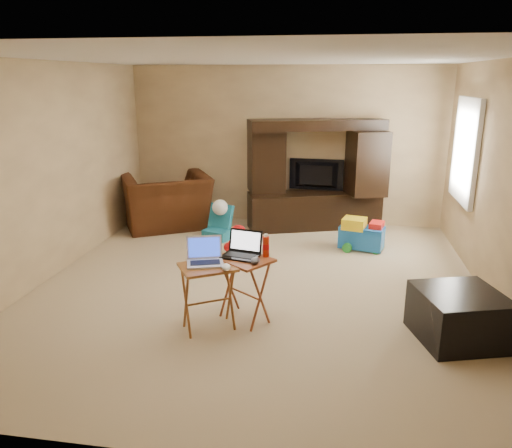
% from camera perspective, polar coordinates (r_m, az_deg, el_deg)
% --- Properties ---
extents(floor, '(5.50, 5.50, 0.00)m').
position_cam_1_polar(floor, '(5.80, 0.32, -7.05)').
color(floor, '#C8B48A').
rests_on(floor, ground).
extents(ceiling, '(5.50, 5.50, 0.00)m').
position_cam_1_polar(ceiling, '(5.32, 0.37, 18.47)').
color(ceiling, silver).
rests_on(ceiling, ground).
extents(wall_back, '(5.00, 0.00, 5.00)m').
position_cam_1_polar(wall_back, '(8.12, 3.41, 8.89)').
color(wall_back, tan).
rests_on(wall_back, ground).
extents(wall_front, '(5.00, 0.00, 5.00)m').
position_cam_1_polar(wall_front, '(2.84, -8.38, -5.64)').
color(wall_front, tan).
rests_on(wall_front, ground).
extents(wall_left, '(0.00, 5.50, 5.50)m').
position_cam_1_polar(wall_left, '(6.31, -22.81, 5.47)').
color(wall_left, tan).
rests_on(wall_left, ground).
extents(wall_right, '(0.00, 5.50, 5.50)m').
position_cam_1_polar(wall_right, '(5.62, 26.49, 3.81)').
color(wall_right, tan).
rests_on(wall_right, ground).
extents(window_pane, '(0.00, 1.20, 1.20)m').
position_cam_1_polar(window_pane, '(7.06, 22.97, 7.73)').
color(window_pane, white).
rests_on(window_pane, ground).
extents(window_frame, '(0.06, 1.14, 1.34)m').
position_cam_1_polar(window_frame, '(7.06, 22.81, 7.75)').
color(window_frame, white).
rests_on(window_frame, ground).
extents(entertainment_center, '(2.14, 1.16, 1.70)m').
position_cam_1_polar(entertainment_center, '(7.86, 6.80, 5.61)').
color(entertainment_center, black).
rests_on(entertainment_center, floor).
extents(television, '(0.87, 0.17, 0.50)m').
position_cam_1_polar(television, '(8.01, 6.85, 5.55)').
color(television, black).
rests_on(television, entertainment_center).
extents(recliner, '(1.70, 1.64, 0.85)m').
position_cam_1_polar(recliner, '(8.04, -10.21, 2.58)').
color(recliner, '#431F0E').
rests_on(recliner, floor).
extents(child_rocker, '(0.51, 0.54, 0.50)m').
position_cam_1_polar(child_rocker, '(7.39, -4.29, 0.21)').
color(child_rocker, '#176780').
rests_on(child_rocker, floor).
extents(plush_toy, '(0.40, 0.33, 0.45)m').
position_cam_1_polar(plush_toy, '(6.63, -2.02, -1.94)').
color(plush_toy, red).
rests_on(plush_toy, floor).
extents(push_toy, '(0.70, 0.57, 0.45)m').
position_cam_1_polar(push_toy, '(7.07, 11.99, -1.07)').
color(push_toy, blue).
rests_on(push_toy, floor).
extents(ottoman, '(0.89, 0.89, 0.46)m').
position_cam_1_polar(ottoman, '(4.95, 22.16, -9.72)').
color(ottoman, black).
rests_on(ottoman, floor).
extents(tray_table_left, '(0.62, 0.59, 0.64)m').
position_cam_1_polar(tray_table_left, '(4.76, -5.45, -8.37)').
color(tray_table_left, '#905923').
rests_on(tray_table_left, floor).
extents(tray_table_right, '(0.64, 0.62, 0.65)m').
position_cam_1_polar(tray_table_right, '(4.90, -1.36, -7.46)').
color(tray_table_right, '#974724').
rests_on(tray_table_right, floor).
extents(laptop_left, '(0.40, 0.36, 0.24)m').
position_cam_1_polar(laptop_left, '(4.63, -5.87, -3.24)').
color(laptop_left, silver).
rests_on(laptop_left, tray_table_left).
extents(laptop_right, '(0.39, 0.34, 0.24)m').
position_cam_1_polar(laptop_right, '(4.77, -1.82, -2.44)').
color(laptop_right, black).
rests_on(laptop_right, tray_table_right).
extents(mouse_left, '(0.11, 0.15, 0.05)m').
position_cam_1_polar(mouse_left, '(4.52, -3.45, -4.94)').
color(mouse_left, white).
rests_on(mouse_left, tray_table_left).
extents(mouse_right, '(0.09, 0.14, 0.05)m').
position_cam_1_polar(mouse_right, '(4.64, -0.08, -4.19)').
color(mouse_right, '#3E3D42').
rests_on(mouse_right, tray_table_right).
extents(water_bottle, '(0.06, 0.06, 0.20)m').
position_cam_1_polar(water_bottle, '(4.79, 1.14, -2.59)').
color(water_bottle, red).
rests_on(water_bottle, tray_table_right).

